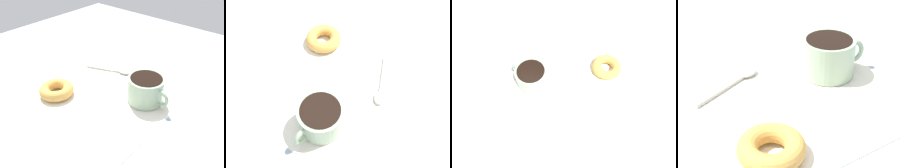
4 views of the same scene
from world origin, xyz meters
The scene contains 5 objects.
ground_plane centered at (0.00, 0.00, -1.00)cm, with size 120.00×120.00×2.00cm, color #99A8B7.
napkin centered at (0.05, -2.45, 0.15)cm, with size 35.20×35.20×0.30cm, color white.
coffee_cup centered at (2.26, -12.05, 3.85)cm, with size 9.32×12.01×6.82cm.
donut centered at (-11.24, 7.56, 1.73)cm, with size 9.24×9.24×2.86cm, color gold.
spoon centered at (8.56, 2.51, 0.70)cm, with size 6.89×13.86×0.90cm.
Camera 2 is at (17.39, -28.23, 49.88)cm, focal length 40.00 mm.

